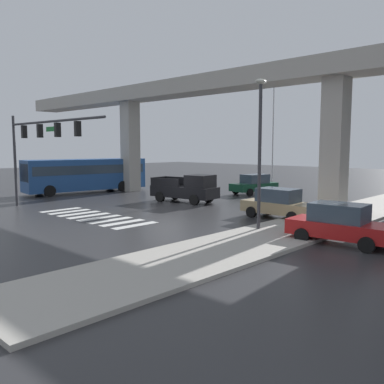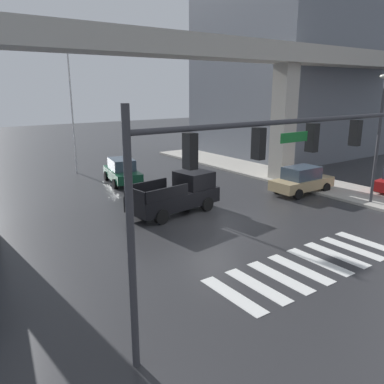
% 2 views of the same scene
% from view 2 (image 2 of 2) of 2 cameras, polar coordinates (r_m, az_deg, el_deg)
% --- Properties ---
extents(ground_plane, '(120.00, 120.00, 0.00)m').
position_cam_2_polar(ground_plane, '(19.30, 3.29, -4.59)').
color(ground_plane, '#2D2D30').
extents(crosswalk_stripes, '(8.25, 2.80, 0.01)m').
position_cam_2_polar(crosswalk_stripes, '(15.52, 16.99, -10.31)').
color(crosswalk_stripes, silver).
rests_on(crosswalk_stripes, ground).
extents(elevated_overpass, '(50.99, 2.55, 9.36)m').
position_cam_2_polar(elevated_overpass, '(21.98, -4.19, 19.13)').
color(elevated_overpass, '#ADA89E').
rests_on(elevated_overpass, ground).
extents(sidewalk_east, '(4.00, 36.00, 0.15)m').
position_cam_2_polar(sidewalk_east, '(28.02, 17.90, 1.10)').
color(sidewalk_east, '#ADA89E').
rests_on(sidewalk_east, ground).
extents(pickup_truck, '(5.31, 2.58, 2.08)m').
position_cam_2_polar(pickup_truck, '(20.69, -2.05, -0.35)').
color(pickup_truck, black).
rests_on(pickup_truck, ground).
extents(sedan_tan, '(4.31, 1.98, 1.72)m').
position_cam_2_polar(sedan_tan, '(25.47, 15.93, 1.70)').
color(sedan_tan, tan).
rests_on(sedan_tan, ground).
extents(sedan_dark_green, '(2.53, 4.55, 1.72)m').
position_cam_2_polar(sedan_dark_green, '(27.67, -10.31, 3.08)').
color(sedan_dark_green, '#14472D').
rests_on(sedan_dark_green, ground).
extents(traffic_signal_mast, '(10.89, 0.32, 6.20)m').
position_cam_2_polar(traffic_signal_mast, '(10.34, 9.14, 4.74)').
color(traffic_signal_mast, '#38383D').
rests_on(traffic_signal_mast, ground).
extents(street_lamp_near_corner, '(0.44, 0.70, 7.24)m').
position_cam_2_polar(street_lamp_near_corner, '(23.80, 26.08, 8.92)').
color(street_lamp_near_corner, '#38383D').
rests_on(street_lamp_near_corner, ground).
extents(flagpole, '(1.16, 0.12, 11.31)m').
position_cam_2_polar(flagpole, '(31.40, -17.42, 14.38)').
color(flagpole, silver).
rests_on(flagpole, ground).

